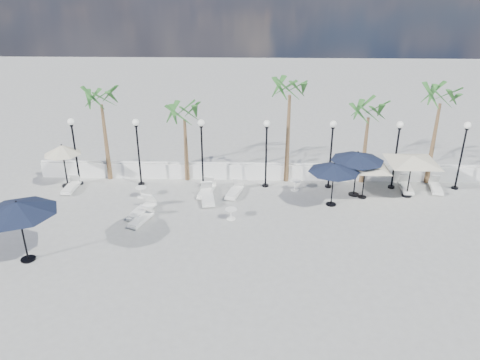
{
  "coord_description": "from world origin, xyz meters",
  "views": [
    {
      "loc": [
        -0.7,
        -17.36,
        10.94
      ],
      "look_at": [
        -1.35,
        3.93,
        1.5
      ],
      "focal_mm": 35.0,
      "sensor_mm": 36.0,
      "label": 1
    }
  ],
  "objects_px": {
    "lounger_4": "(207,190)",
    "parasol_cream_sq_a": "(366,162)",
    "lounger_7": "(436,187)",
    "lounger_0": "(71,187)",
    "parasol_navy_mid": "(358,157)",
    "parasol_navy_right": "(334,168)",
    "parasol_cream_small": "(62,150)",
    "lounger_1": "(142,210)",
    "lounger_3": "(141,219)",
    "lounger_5": "(234,191)",
    "parasol_cream_sq_b": "(413,156)",
    "lounger_6": "(406,187)",
    "lounger_2": "(207,196)",
    "parasol_navy_left": "(17,208)"
  },
  "relations": [
    {
      "from": "lounger_4",
      "to": "lounger_7",
      "type": "distance_m",
      "value": 12.56
    },
    {
      "from": "parasol_navy_right",
      "to": "parasol_cream_small",
      "type": "height_order",
      "value": "parasol_cream_small"
    },
    {
      "from": "lounger_0",
      "to": "lounger_7",
      "type": "distance_m",
      "value": 20.04
    },
    {
      "from": "lounger_6",
      "to": "parasol_navy_mid",
      "type": "distance_m",
      "value": 3.64
    },
    {
      "from": "lounger_0",
      "to": "parasol_navy_left",
      "type": "height_order",
      "value": "parasol_navy_left"
    },
    {
      "from": "lounger_3",
      "to": "parasol_navy_mid",
      "type": "distance_m",
      "value": 11.46
    },
    {
      "from": "lounger_4",
      "to": "parasol_cream_sq_a",
      "type": "relative_size",
      "value": 0.44
    },
    {
      "from": "lounger_1",
      "to": "parasol_cream_sq_a",
      "type": "distance_m",
      "value": 11.65
    },
    {
      "from": "lounger_1",
      "to": "lounger_3",
      "type": "relative_size",
      "value": 1.21
    },
    {
      "from": "lounger_3",
      "to": "parasol_cream_sq_b",
      "type": "relative_size",
      "value": 0.34
    },
    {
      "from": "parasol_navy_right",
      "to": "lounger_6",
      "type": "bearing_deg",
      "value": 23.57
    },
    {
      "from": "lounger_3",
      "to": "parasol_navy_left",
      "type": "relative_size",
      "value": 0.54
    },
    {
      "from": "lounger_7",
      "to": "parasol_navy_right",
      "type": "bearing_deg",
      "value": -151.63
    },
    {
      "from": "lounger_7",
      "to": "parasol_cream_sq_a",
      "type": "xyz_separation_m",
      "value": [
        -4.21,
        -1.0,
        1.81
      ]
    },
    {
      "from": "lounger_6",
      "to": "parasol_cream_sq_b",
      "type": "relative_size",
      "value": 0.35
    },
    {
      "from": "parasol_navy_left",
      "to": "parasol_cream_sq_b",
      "type": "distance_m",
      "value": 18.79
    },
    {
      "from": "lounger_0",
      "to": "lounger_5",
      "type": "xyz_separation_m",
      "value": [
        9.01,
        -0.33,
        0.01
      ]
    },
    {
      "from": "lounger_6",
      "to": "parasol_navy_right",
      "type": "distance_m",
      "value": 5.1
    },
    {
      "from": "parasol_navy_mid",
      "to": "parasol_cream_sq_b",
      "type": "relative_size",
      "value": 0.56
    },
    {
      "from": "lounger_0",
      "to": "lounger_4",
      "type": "distance_m",
      "value": 7.5
    },
    {
      "from": "parasol_navy_mid",
      "to": "parasol_cream_sq_b",
      "type": "height_order",
      "value": "parasol_navy_mid"
    },
    {
      "from": "parasol_cream_sq_a",
      "to": "parasol_navy_mid",
      "type": "bearing_deg",
      "value": 141.43
    },
    {
      "from": "lounger_3",
      "to": "lounger_6",
      "type": "relative_size",
      "value": 0.96
    },
    {
      "from": "parasol_navy_mid",
      "to": "parasol_navy_right",
      "type": "distance_m",
      "value": 1.86
    },
    {
      "from": "lounger_5",
      "to": "parasol_cream_sq_b",
      "type": "height_order",
      "value": "parasol_cream_sq_b"
    },
    {
      "from": "lounger_3",
      "to": "lounger_5",
      "type": "bearing_deg",
      "value": 56.49
    },
    {
      "from": "lounger_1",
      "to": "parasol_cream_sq_a",
      "type": "relative_size",
      "value": 0.46
    },
    {
      "from": "parasol_navy_mid",
      "to": "lounger_1",
      "type": "bearing_deg",
      "value": -166.88
    },
    {
      "from": "lounger_4",
      "to": "lounger_6",
      "type": "bearing_deg",
      "value": 13.69
    },
    {
      "from": "lounger_0",
      "to": "parasol_navy_mid",
      "type": "relative_size",
      "value": 0.61
    },
    {
      "from": "lounger_0",
      "to": "lounger_5",
      "type": "height_order",
      "value": "lounger_5"
    },
    {
      "from": "lounger_3",
      "to": "parasol_navy_left",
      "type": "height_order",
      "value": "parasol_navy_left"
    },
    {
      "from": "lounger_5",
      "to": "parasol_navy_left",
      "type": "relative_size",
      "value": 0.59
    },
    {
      "from": "lounger_4",
      "to": "lounger_7",
      "type": "relative_size",
      "value": 1.1
    },
    {
      "from": "parasol_navy_mid",
      "to": "parasol_cream_small",
      "type": "height_order",
      "value": "parasol_navy_mid"
    },
    {
      "from": "parasol_cream_sq_a",
      "to": "parasol_cream_sq_b",
      "type": "distance_m",
      "value": 2.46
    },
    {
      "from": "lounger_5",
      "to": "parasol_cream_small",
      "type": "xyz_separation_m",
      "value": [
        -9.4,
        0.87,
        1.91
      ]
    },
    {
      "from": "lounger_2",
      "to": "parasol_navy_left",
      "type": "distance_m",
      "value": 9.29
    },
    {
      "from": "lounger_2",
      "to": "lounger_7",
      "type": "bearing_deg",
      "value": -1.78
    },
    {
      "from": "lounger_4",
      "to": "lounger_7",
      "type": "xyz_separation_m",
      "value": [
        12.54,
        0.83,
        -0.02
      ]
    },
    {
      "from": "lounger_2",
      "to": "lounger_7",
      "type": "xyz_separation_m",
      "value": [
        12.41,
        1.63,
        -0.04
      ]
    },
    {
      "from": "lounger_0",
      "to": "parasol_cream_sq_a",
      "type": "distance_m",
      "value": 15.93
    },
    {
      "from": "lounger_1",
      "to": "lounger_3",
      "type": "bearing_deg",
      "value": -63.67
    },
    {
      "from": "lounger_6",
      "to": "parasol_navy_left",
      "type": "relative_size",
      "value": 0.56
    },
    {
      "from": "lounger_0",
      "to": "parasol_cream_small",
      "type": "relative_size",
      "value": 0.69
    },
    {
      "from": "lounger_0",
      "to": "lounger_2",
      "type": "bearing_deg",
      "value": -7.02
    },
    {
      "from": "parasol_navy_right",
      "to": "parasol_navy_left",
      "type": "bearing_deg",
      "value": -157.7
    },
    {
      "from": "lounger_3",
      "to": "lounger_6",
      "type": "xyz_separation_m",
      "value": [
        13.74,
        4.08,
        0.01
      ]
    },
    {
      "from": "parasol_cream_sq_b",
      "to": "lounger_4",
      "type": "bearing_deg",
      "value": -179.56
    },
    {
      "from": "lounger_1",
      "to": "lounger_4",
      "type": "bearing_deg",
      "value": 56.35
    }
  ]
}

